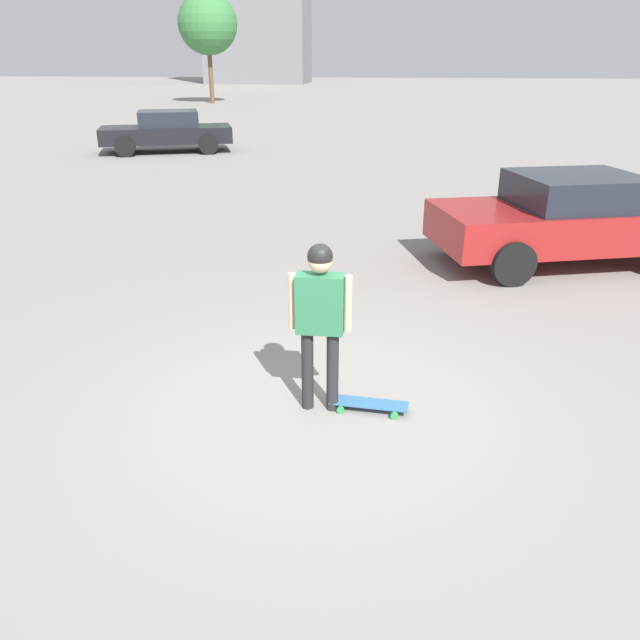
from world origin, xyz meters
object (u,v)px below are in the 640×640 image
Objects in this scene: skateboard at (369,404)px; car_parked_near at (568,218)px; car_parked_far at (167,131)px; person at (320,309)px.

skateboard is 0.17× the size of car_parked_near.
car_parked_near is 0.93× the size of car_parked_far.
person is 2.14× the size of skateboard.
car_parked_far is (17.04, 7.74, -0.29)m from person.
skateboard is 18.91m from car_parked_far.
person is 0.34× the size of car_parked_far.
car_parked_far reaches higher than skateboard.
person is 18.71m from car_parked_far.
car_parked_far is at bearing -59.93° from skateboard.
skateboard is at bearing 1.36° from person.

